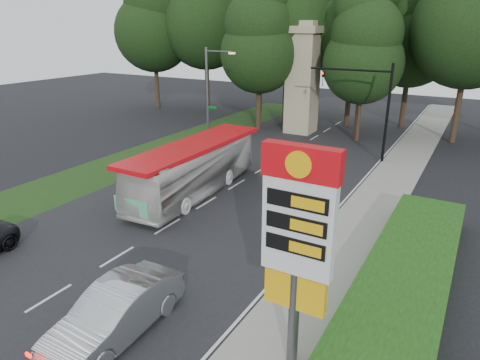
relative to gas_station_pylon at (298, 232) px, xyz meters
The scene contains 19 objects.
ground 10.41m from the gas_station_pylon, 167.77° to the right, with size 120.00×120.00×0.00m, color black.
road_surface 14.30m from the gas_station_pylon, 132.60° to the left, with size 14.00×80.00×0.02m, color black.
sidewalk_right 10.95m from the gas_station_pylon, 94.00° to the left, with size 3.00×80.00×0.12m, color gray.
grass_verge_left 25.01m from the gas_station_pylon, 139.44° to the left, with size 5.00×50.00×0.02m, color #193814.
hedge 7.49m from the gas_station_pylon, 69.05° to the left, with size 3.00×14.00×1.20m, color #1B4412.
gas_station_pylon is the anchor object (origin of this frame).
traffic_signal_mast 22.29m from the gas_station_pylon, 99.09° to the left, with size 6.10×0.35×7.20m.
streetlight_signs 25.74m from the gas_station_pylon, 128.96° to the left, with size 2.75×0.98×8.00m.
monument 30.17m from the gas_station_pylon, 111.80° to the left, with size 3.00×3.00×10.05m.
tree_far_west 44.43m from the gas_station_pylon, 135.18° to the left, with size 8.96×8.96×17.60m.
tree_west_mid 42.15m from the gas_station_pylon, 127.36° to the left, with size 9.80×9.80×19.25m.
tree_west_near 40.31m from the gas_station_pylon, 118.74° to the left, with size 8.40×8.40×16.50m.
tree_center_right 34.64m from the gas_station_pylon, 103.95° to the left, with size 9.24×9.24×18.15m.
tree_east_near 35.54m from the gas_station_pylon, 95.22° to the left, with size 8.12×8.12×15.95m.
tree_east_mid 31.82m from the gas_station_pylon, 86.68° to the left, with size 9.52×9.52×18.70m.
tree_monument_left 31.28m from the gas_station_pylon, 119.37° to the left, with size 7.28×7.28×14.30m.
tree_monument_right 28.32m from the gas_station_pylon, 101.71° to the left, with size 6.72×6.72×13.20m.
transit_bus 14.97m from the gas_station_pylon, 136.80° to the left, with size 2.60×11.11×3.09m, color silver.
sedan_silver 6.77m from the gas_station_pylon, 163.38° to the right, with size 1.84×5.27×1.74m, color #B2B6BA.
Camera 1 is at (12.96, -7.69, 9.66)m, focal length 32.00 mm.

